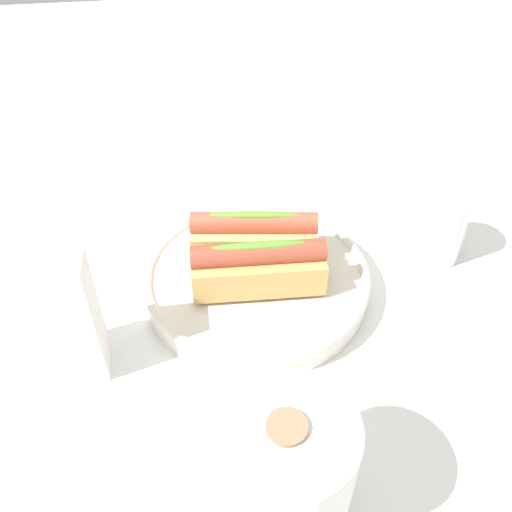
% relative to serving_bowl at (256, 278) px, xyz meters
% --- Properties ---
extents(ground_plane, '(2.40, 2.40, 0.00)m').
position_rel_serving_bowl_xyz_m(ground_plane, '(0.02, 0.00, -0.02)').
color(ground_plane, white).
extents(serving_bowl, '(0.27, 0.27, 0.03)m').
position_rel_serving_bowl_xyz_m(serving_bowl, '(0.00, 0.00, 0.00)').
color(serving_bowl, silver).
rests_on(serving_bowl, ground_plane).
extents(hotdog_front, '(0.16, 0.07, 0.06)m').
position_rel_serving_bowl_xyz_m(hotdog_front, '(-0.00, -0.03, 0.04)').
color(hotdog_front, '#DBB270').
rests_on(hotdog_front, serving_bowl).
extents(hotdog_back, '(0.15, 0.06, 0.06)m').
position_rel_serving_bowl_xyz_m(hotdog_back, '(0.00, 0.03, 0.04)').
color(hotdog_back, tan).
rests_on(hotdog_back, serving_bowl).
extents(water_glass, '(0.07, 0.07, 0.09)m').
position_rel_serving_bowl_xyz_m(water_glass, '(-0.24, -0.03, 0.02)').
color(water_glass, white).
rests_on(water_glass, ground_plane).
extents(paper_towel_roll, '(0.11, 0.11, 0.13)m').
position_rel_serving_bowl_xyz_m(paper_towel_roll, '(0.02, 0.27, 0.05)').
color(paper_towel_roll, white).
rests_on(paper_towel_roll, ground_plane).
extents(napkin_box, '(0.11, 0.04, 0.15)m').
position_rel_serving_bowl_xyz_m(napkin_box, '(0.23, 0.09, 0.06)').
color(napkin_box, white).
rests_on(napkin_box, ground_plane).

